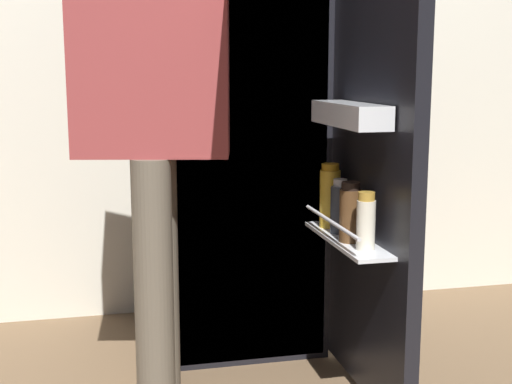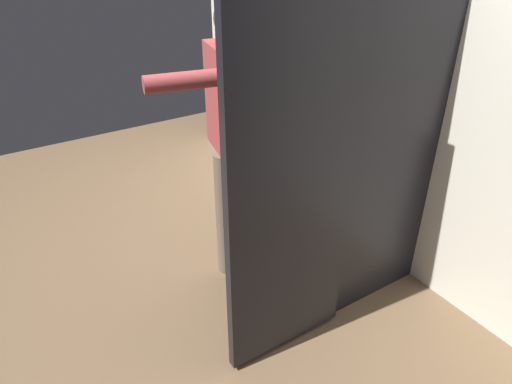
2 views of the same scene
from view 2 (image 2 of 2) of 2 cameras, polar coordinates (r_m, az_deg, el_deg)
The scene contains 4 objects.
ground_plane at distance 2.77m, azimuth 0.44°, elevation -12.78°, with size 5.80×5.80×0.00m, color brown.
kitchen_wall at distance 2.73m, azimuth 18.29°, elevation 16.14°, with size 4.40×0.10×2.59m, color silver.
refrigerator at distance 2.54m, azimuth 10.94°, elevation 6.62°, with size 0.71×1.29×1.80m.
person at distance 2.49m, azimuth -2.27°, elevation 8.34°, with size 0.56×0.81×1.60m.
Camera 2 is at (1.70, -1.10, 1.89)m, focal length 32.42 mm.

